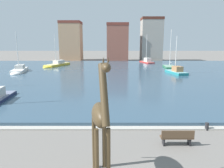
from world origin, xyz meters
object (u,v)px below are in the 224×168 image
at_px(sailboat_teal, 175,72).
at_px(sailboat_white, 20,71).
at_px(giraffe_statue, 101,118).
at_px(sailboat_yellow, 56,65).
at_px(park_bench, 177,137).
at_px(sailboat_green, 170,67).
at_px(sailboat_red, 147,62).
at_px(mooring_bollard, 207,126).

relative_size(sailboat_teal, sailboat_white, 0.84).
height_order(giraffe_statue, sailboat_teal, sailboat_teal).
relative_size(sailboat_yellow, park_bench, 5.04).
relative_size(giraffe_statue, sailboat_white, 0.64).
height_order(sailboat_white, sailboat_green, sailboat_green).
distance_m(sailboat_red, sailboat_yellow, 24.33).
bearing_deg(sailboat_green, sailboat_red, 105.09).
relative_size(sailboat_teal, mooring_bollard, 13.60).
height_order(giraffe_statue, park_bench, giraffe_statue).
height_order(giraffe_statue, sailboat_white, sailboat_white).
bearing_deg(giraffe_statue, mooring_bollard, 36.11).
height_order(sailboat_white, mooring_bollard, sailboat_white).
xyz_separation_m(sailboat_red, sailboat_teal, (1.66, -20.99, 0.03)).
bearing_deg(park_bench, sailboat_teal, 73.43).
bearing_deg(sailboat_yellow, giraffe_statue, -72.49).
distance_m(giraffe_statue, sailboat_teal, 30.53).
distance_m(giraffe_statue, sailboat_white, 34.34).
bearing_deg(sailboat_red, mooring_bollard, -94.24).
distance_m(sailboat_green, mooring_bollard, 33.15).
height_order(sailboat_yellow, sailboat_green, sailboat_green).
distance_m(sailboat_white, mooring_bollard, 34.28).
distance_m(sailboat_yellow, sailboat_white, 10.95).
bearing_deg(sailboat_red, sailboat_white, -144.17).
bearing_deg(sailboat_yellow, sailboat_teal, -26.13).
xyz_separation_m(giraffe_statue, sailboat_green, (13.11, 37.36, -2.25)).
bearing_deg(sailboat_teal, sailboat_yellow, 153.87).
height_order(sailboat_teal, sailboat_white, sailboat_white).
bearing_deg(sailboat_white, mooring_bollard, -46.97).
height_order(giraffe_statue, mooring_bollard, giraffe_statue).
relative_size(giraffe_statue, sailboat_green, 0.61).
bearing_deg(sailboat_red, sailboat_teal, -85.48).
bearing_deg(sailboat_yellow, sailboat_red, 22.00).
xyz_separation_m(sailboat_yellow, sailboat_green, (25.74, -2.69, -0.16)).
relative_size(sailboat_red, sailboat_white, 0.98).
xyz_separation_m(sailboat_teal, park_bench, (-7.55, -25.37, -0.08)).
bearing_deg(mooring_bollard, sailboat_teal, 78.03).
xyz_separation_m(sailboat_white, park_bench, (20.79, -27.10, -0.07)).
bearing_deg(park_bench, sailboat_red, 82.76).
bearing_deg(mooring_bollard, giraffe_statue, -143.89).
bearing_deg(sailboat_green, giraffe_statue, -109.34).
height_order(mooring_bollard, park_bench, park_bench).
height_order(sailboat_red, sailboat_white, sailboat_red).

